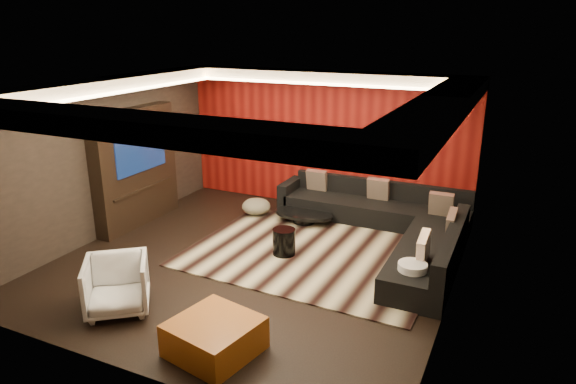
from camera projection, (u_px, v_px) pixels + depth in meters
The scene contains 26 objects.
floor at pixel (255, 262), 8.26m from camera, with size 6.00×6.00×0.02m, color black.
ceiling at pixel (252, 85), 7.39m from camera, with size 6.00×6.00×0.02m, color silver.
wall_back at pixel (325, 140), 10.42m from camera, with size 6.00×0.02×2.80m, color black.
wall_left at pixel (104, 158), 9.04m from camera, with size 0.02×6.00×2.80m, color black.
wall_right at pixel (458, 207), 6.61m from camera, with size 0.02×6.00×2.80m, color black.
red_feature_wall at pixel (324, 141), 10.38m from camera, with size 5.98×0.05×2.78m, color #6B0C0A.
soffit_back at pixel (320, 77), 9.75m from camera, with size 6.00×0.60×0.22m, color silver.
soffit_front at pixel (120, 125), 5.10m from camera, with size 6.00×0.60×0.22m, color silver.
soffit_left at pixel (109, 85), 8.51m from camera, with size 0.60×4.80×0.22m, color silver.
soffit_right at pixel (443, 105), 6.34m from camera, with size 0.60×4.80×0.22m, color silver.
cove_back at pixel (314, 84), 9.48m from camera, with size 4.80×0.08×0.04m, color #FFD899.
cove_front at pixel (144, 128), 5.42m from camera, with size 4.80×0.08×0.04m, color #FFD899.
cove_left at pixel (126, 91), 8.40m from camera, with size 0.08×4.80×0.04m, color #FFD899.
cove_right at pixel (415, 111), 6.50m from camera, with size 0.08×4.80×0.04m, color #FFD899.
tv_surround at pixel (136, 167), 9.58m from camera, with size 0.30×2.00×2.20m, color black.
tv_screen at pixel (141, 150), 9.41m from camera, with size 0.04×1.30×0.80m, color black.
tv_shelf at pixel (144, 189), 9.64m from camera, with size 0.04×1.60×0.04m, color black.
rug at pixel (313, 254), 8.53m from camera, with size 4.00×3.00×0.02m, color tan.
coffee_table at pixel (304, 217), 9.85m from camera, with size 1.17×1.17×0.20m, color black.
drum_stool at pixel (284, 242), 8.43m from camera, with size 0.38×0.38×0.44m, color black.
striped_pouf at pixel (256, 206), 10.25m from camera, with size 0.57×0.57×0.32m, color beige.
white_side_table at pixel (412, 280), 7.15m from camera, with size 0.41×0.41×0.51m, color silver.
orange_ottoman at pixel (215, 337), 5.94m from camera, with size 0.91×0.91×0.40m, color #964813.
armchair at pixel (117, 285), 6.76m from camera, with size 0.79×0.81×0.74m, color silver.
sectional_sofa at pixel (391, 225), 9.09m from camera, with size 3.65×3.50×0.75m.
throw_pillows at pixel (397, 206), 8.97m from camera, with size 3.12×2.82×0.50m.
Camera 1 is at (3.65, -6.57, 3.64)m, focal length 32.00 mm.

